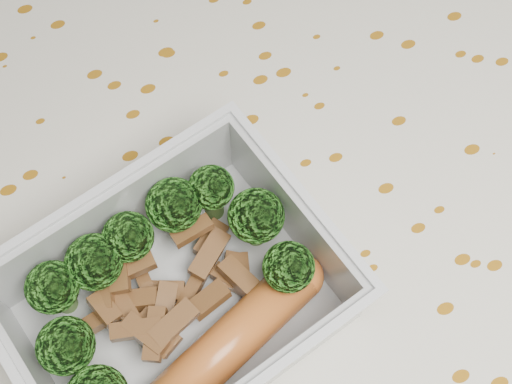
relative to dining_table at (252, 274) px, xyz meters
name	(u,v)px	position (x,y,z in m)	size (l,w,h in m)	color
dining_table	(252,274)	(0.00, 0.00, 0.00)	(1.40, 0.90, 0.75)	brown
tablecloth	(252,250)	(0.00, 0.00, 0.05)	(1.46, 0.96, 0.19)	silver
lunch_container	(177,303)	(-0.05, -0.03, 0.11)	(0.19, 0.16, 0.06)	silver
broccoli_florets	(151,271)	(-0.06, -0.01, 0.12)	(0.14, 0.11, 0.04)	#608C3F
meat_pile	(165,294)	(-0.06, -0.02, 0.11)	(0.10, 0.07, 0.03)	brown
sausage	(220,353)	(-0.04, -0.06, 0.11)	(0.13, 0.07, 0.03)	#BC5E24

